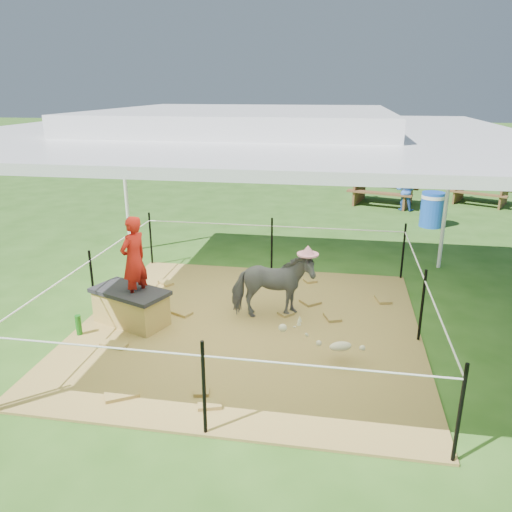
% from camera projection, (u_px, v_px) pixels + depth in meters
% --- Properties ---
extents(ground, '(90.00, 90.00, 0.00)m').
position_uv_depth(ground, '(249.00, 328.00, 6.87)').
color(ground, '#2D5919').
rests_on(ground, ground).
extents(hay_patch, '(4.60, 4.60, 0.03)m').
position_uv_depth(hay_patch, '(249.00, 327.00, 6.86)').
color(hay_patch, brown).
rests_on(hay_patch, ground).
extents(canopy_tent, '(6.30, 6.30, 2.90)m').
position_uv_depth(canopy_tent, '(248.00, 127.00, 6.00)').
color(canopy_tent, silver).
rests_on(canopy_tent, ground).
extents(rope_fence, '(4.54, 4.54, 1.00)m').
position_uv_depth(rope_fence, '(248.00, 285.00, 6.66)').
color(rope_fence, black).
rests_on(rope_fence, ground).
extents(straw_bale, '(1.11, 0.83, 0.44)m').
position_uv_depth(straw_bale, '(131.00, 308.00, 6.89)').
color(straw_bale, '#AA873D').
rests_on(straw_bale, hay_patch).
extents(dark_cloth, '(1.19, 0.90, 0.06)m').
position_uv_depth(dark_cloth, '(130.00, 292.00, 6.81)').
color(dark_cloth, black).
rests_on(dark_cloth, straw_bale).
extents(woman, '(0.43, 0.51, 1.19)m').
position_uv_depth(woman, '(133.00, 253.00, 6.61)').
color(woman, '#B51811').
rests_on(woman, straw_bale).
extents(green_bottle, '(0.10, 0.10, 0.28)m').
position_uv_depth(green_bottle, '(79.00, 325.00, 6.59)').
color(green_bottle, '#176516').
rests_on(green_bottle, hay_patch).
extents(pony, '(1.22, 0.78, 0.96)m').
position_uv_depth(pony, '(272.00, 286.00, 6.98)').
color(pony, '#45464A').
rests_on(pony, hay_patch).
extents(pink_hat, '(0.30, 0.30, 0.14)m').
position_uv_depth(pink_hat, '(273.00, 249.00, 6.80)').
color(pink_hat, pink).
rests_on(pink_hat, pony).
extents(foal, '(0.93, 0.73, 0.46)m').
position_uv_depth(foal, '(341.00, 344.00, 5.90)').
color(foal, beige).
rests_on(foal, hay_patch).
extents(trash_barrel, '(0.70, 0.70, 0.83)m').
position_uv_depth(trash_barrel, '(432.00, 210.00, 11.75)').
color(trash_barrel, blue).
rests_on(trash_barrel, ground).
extents(picnic_table_near, '(2.04, 1.71, 0.73)m').
position_uv_depth(picnic_table_near, '(383.00, 192.00, 14.01)').
color(picnic_table_near, brown).
rests_on(picnic_table_near, ground).
extents(picnic_table_far, '(1.87, 1.67, 0.64)m').
position_uv_depth(picnic_table_far, '(481.00, 193.00, 14.09)').
color(picnic_table_far, brown).
rests_on(picnic_table_far, ground).
extents(distant_person, '(0.62, 0.54, 1.08)m').
position_uv_depth(distant_person, '(405.00, 190.00, 13.28)').
color(distant_person, blue).
rests_on(distant_person, ground).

